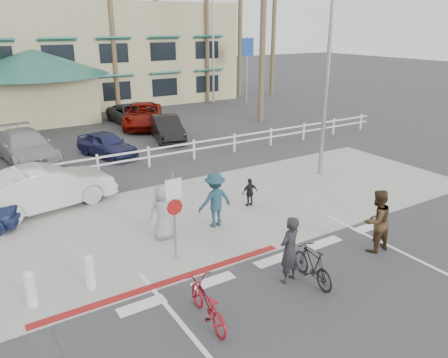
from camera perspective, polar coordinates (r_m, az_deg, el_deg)
ground at (r=12.36m, az=8.23°, el=-11.68°), size 140.00×140.00×0.00m
bike_path at (r=11.18m, az=15.08°, el=-15.92°), size 12.00×16.00×0.01m
sidewalk_plaza at (r=15.63m, az=-2.44°, el=-4.47°), size 22.00×7.00×0.01m
cross_street at (r=18.96m, az=-8.48°, el=-0.24°), size 40.00×5.00×0.01m
parking_lot at (r=27.60m, az=-16.61°, el=5.45°), size 50.00×16.00×0.01m
curb_red at (r=11.83m, az=-7.21°, el=-13.14°), size 7.00×0.25×0.02m
rail_fence at (r=20.75m, az=-9.55°, el=2.89°), size 29.40×0.16×1.00m
building at (r=39.95m, az=-20.08°, el=17.48°), size 28.00×16.00×11.30m
sign_post at (r=12.21m, az=-6.54°, el=-4.34°), size 0.50×0.10×2.90m
bollard_0 at (r=11.75m, az=-17.14°, el=-11.51°), size 0.26×0.26×0.95m
bollard_1 at (r=11.57m, az=-23.96°, el=-12.97°), size 0.26×0.26×0.95m
streetlight_0 at (r=19.14m, az=13.37°, el=13.48°), size 0.60×2.00×9.00m
streetlight_1 at (r=37.19m, az=-1.44°, el=17.12°), size 0.60×2.00×9.50m
info_sign at (r=36.74m, az=3.00°, el=14.02°), size 1.20×0.16×5.60m
palm_4 at (r=34.65m, az=-21.87°, el=20.19°), size 4.00×4.00×15.00m
palm_5 at (r=34.71m, az=-14.49°, el=19.26°), size 4.00×4.00×13.00m
palm_7 at (r=38.02m, az=-2.30°, el=20.56°), size 4.00×4.00×14.00m
palm_8 at (r=41.01m, az=2.14°, el=21.19°), size 4.00×4.00×15.00m
palm_9 at (r=41.96m, az=6.54°, el=19.69°), size 4.00×4.00×13.00m
palm_11 at (r=29.95m, az=5.16°, el=20.75°), size 4.00×4.00×14.00m
bike_red at (r=10.15m, az=-2.20°, el=-15.94°), size 0.82×1.88×0.96m
rider_red at (r=11.45m, az=8.53°, el=-9.14°), size 0.76×0.59×1.83m
bike_black at (r=11.73m, az=11.51°, el=-10.94°), size 0.68×1.69×0.99m
rider_black at (r=13.53m, az=19.29°, el=-5.19°), size 0.96×0.76×1.91m
pedestrian_a at (r=14.32m, az=-1.19°, el=-2.75°), size 1.21×0.70×1.86m
pedestrian_child at (r=16.05m, az=3.40°, el=-1.75°), size 0.65×0.32×1.08m
pedestrian_b at (r=13.68m, az=-8.02°, el=-4.30°), size 0.89×0.61×1.76m
car_white_sedan at (r=17.01m, az=-22.27°, el=-1.05°), size 5.06×2.47×1.60m
lot_car_1 at (r=23.30m, az=-24.46°, el=3.87°), size 2.60×5.36×1.50m
lot_car_2 at (r=22.89m, az=-15.07°, el=4.39°), size 2.53×3.95×1.25m
lot_car_3 at (r=25.64m, az=-7.51°, el=6.62°), size 2.35×4.36×1.36m
lot_car_5 at (r=30.40m, az=-12.10°, el=8.29°), size 2.23×4.54×1.24m
lot_car_6 at (r=29.22m, az=-10.53°, el=8.20°), size 4.43×5.95×1.50m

